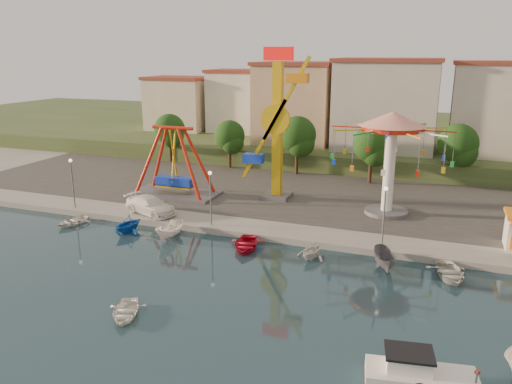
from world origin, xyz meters
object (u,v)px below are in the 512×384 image
at_px(wave_swinger, 391,140).
at_px(kamikaze_tower, 279,129).
at_px(pirate_ship_ride, 174,163).
at_px(cabin_motorboat, 418,376).
at_px(van, 150,205).
at_px(rowboat_a, 125,311).

bearing_deg(wave_swinger, kamikaze_tower, 174.13).
height_order(pirate_ship_ride, cabin_motorboat, pirate_ship_ride).
bearing_deg(wave_swinger, van, -159.83).
bearing_deg(cabin_motorboat, rowboat_a, 168.92).
xyz_separation_m(kamikaze_tower, wave_swinger, (11.99, -1.23, -0.35)).
bearing_deg(rowboat_a, wave_swinger, 38.93).
distance_m(pirate_ship_ride, van, 7.71).
xyz_separation_m(wave_swinger, cabin_motorboat, (4.50, -26.67, -7.67)).
bearing_deg(van, rowboat_a, -134.50).
xyz_separation_m(wave_swinger, van, (-22.65, -8.32, -6.72)).
height_order(cabin_motorboat, van, van).
relative_size(kamikaze_tower, van, 2.74).
relative_size(pirate_ship_ride, cabin_motorboat, 1.72).
relative_size(cabin_motorboat, van, 0.97).
distance_m(wave_swinger, van, 25.05).
bearing_deg(cabin_motorboat, pirate_ship_ride, 129.14).
relative_size(wave_swinger, van, 1.93).
relative_size(cabin_motorboat, rowboat_a, 1.69).
bearing_deg(pirate_ship_ride, rowboat_a, -67.84).
bearing_deg(pirate_ship_ride, van, -81.33).
height_order(pirate_ship_ride, rowboat_a, pirate_ship_ride).
xyz_separation_m(cabin_motorboat, rowboat_a, (-18.16, 0.70, -0.17)).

